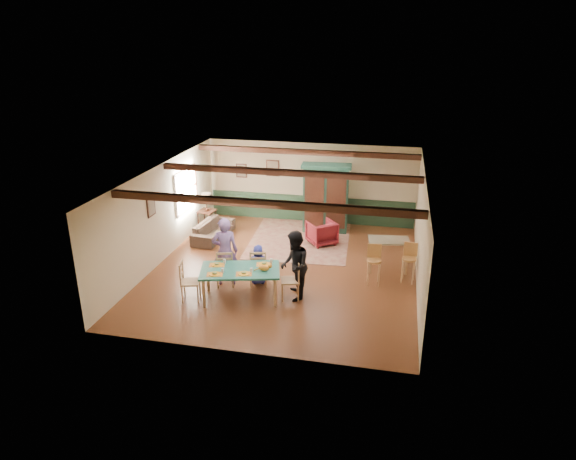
% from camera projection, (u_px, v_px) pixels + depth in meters
% --- Properties ---
extents(floor, '(8.00, 8.00, 0.00)m').
position_uv_depth(floor, '(285.00, 269.00, 13.99)').
color(floor, '#562B18').
rests_on(floor, ground).
extents(wall_back, '(7.00, 0.02, 2.70)m').
position_uv_depth(wall_back, '(311.00, 183.00, 17.16)').
color(wall_back, beige).
rests_on(wall_back, floor).
extents(wall_left, '(0.02, 8.00, 2.70)m').
position_uv_depth(wall_left, '(161.00, 214.00, 14.21)').
color(wall_left, beige).
rests_on(wall_left, floor).
extents(wall_right, '(0.02, 8.00, 2.70)m').
position_uv_depth(wall_right, '(421.00, 233.00, 12.81)').
color(wall_right, beige).
rests_on(wall_right, floor).
extents(ceiling, '(7.00, 8.00, 0.02)m').
position_uv_depth(ceiling, '(284.00, 173.00, 13.03)').
color(ceiling, silver).
rests_on(ceiling, wall_back).
extents(wainscot_back, '(6.95, 0.03, 0.90)m').
position_uv_depth(wainscot_back, '(310.00, 209.00, 17.46)').
color(wainscot_back, '#1E3724').
rests_on(wainscot_back, floor).
extents(ceiling_beam_front, '(6.95, 0.16, 0.16)m').
position_uv_depth(ceiling_beam_front, '(261.00, 203.00, 10.96)').
color(ceiling_beam_front, black).
rests_on(ceiling_beam_front, ceiling).
extents(ceiling_beam_mid, '(6.95, 0.16, 0.16)m').
position_uv_depth(ceiling_beam_mid, '(288.00, 173.00, 13.43)').
color(ceiling_beam_mid, black).
rests_on(ceiling_beam_mid, ceiling).
extents(ceiling_beam_back, '(6.95, 0.16, 0.16)m').
position_uv_depth(ceiling_beam_back, '(306.00, 152.00, 15.80)').
color(ceiling_beam_back, black).
rests_on(ceiling_beam_back, ceiling).
extents(window_left, '(0.06, 1.60, 1.30)m').
position_uv_depth(window_left, '(186.00, 190.00, 15.68)').
color(window_left, white).
rests_on(window_left, wall_left).
extents(picture_left_wall, '(0.04, 0.42, 0.52)m').
position_uv_depth(picture_left_wall, '(151.00, 207.00, 13.51)').
color(picture_left_wall, gray).
rests_on(picture_left_wall, wall_left).
extents(picture_back_a, '(0.45, 0.04, 0.55)m').
position_uv_depth(picture_back_a, '(273.00, 168.00, 17.24)').
color(picture_back_a, gray).
rests_on(picture_back_a, wall_back).
extents(picture_back_b, '(0.38, 0.04, 0.48)m').
position_uv_depth(picture_back_b, '(241.00, 171.00, 17.51)').
color(picture_back_b, gray).
rests_on(picture_back_b, wall_back).
extents(dining_table, '(2.06, 1.46, 0.78)m').
position_uv_depth(dining_table, '(241.00, 284.00, 12.30)').
color(dining_table, '#20685A').
rests_on(dining_table, floor).
extents(dining_chair_far_left, '(0.53, 0.55, 0.98)m').
position_uv_depth(dining_chair_far_left, '(226.00, 267.00, 12.95)').
color(dining_chair_far_left, tan).
rests_on(dining_chair_far_left, floor).
extents(dining_chair_far_right, '(0.53, 0.55, 0.98)m').
position_uv_depth(dining_chair_far_right, '(258.00, 267.00, 12.97)').
color(dining_chair_far_right, tan).
rests_on(dining_chair_far_right, floor).
extents(dining_chair_end_left, '(0.55, 0.53, 0.98)m').
position_uv_depth(dining_chair_end_left, '(190.00, 281.00, 12.23)').
color(dining_chair_end_left, tan).
rests_on(dining_chair_end_left, floor).
extents(dining_chair_end_right, '(0.55, 0.53, 0.98)m').
position_uv_depth(dining_chair_end_right, '(290.00, 280.00, 12.30)').
color(dining_chair_end_right, tan).
rests_on(dining_chair_end_right, floor).
extents(person_man, '(0.74, 0.57, 1.79)m').
position_uv_depth(person_man, '(225.00, 251.00, 12.88)').
color(person_man, '#7A5A9A').
rests_on(person_man, floor).
extents(person_woman, '(0.83, 0.96, 1.71)m').
position_uv_depth(person_woman, '(294.00, 266.00, 12.17)').
color(person_woman, black).
rests_on(person_woman, floor).
extents(person_child, '(0.57, 0.45, 1.04)m').
position_uv_depth(person_child, '(258.00, 264.00, 13.04)').
color(person_child, '#262F98').
rests_on(person_child, floor).
extents(cat, '(0.40, 0.23, 0.19)m').
position_uv_depth(cat, '(264.00, 267.00, 12.05)').
color(cat, orange).
rests_on(cat, dining_table).
extents(place_setting_near_left, '(0.48, 0.40, 0.11)m').
position_uv_depth(place_setting_near_left, '(215.00, 272.00, 11.88)').
color(place_setting_near_left, '#FCA621').
rests_on(place_setting_near_left, dining_table).
extents(place_setting_near_center, '(0.48, 0.40, 0.11)m').
position_uv_depth(place_setting_near_center, '(244.00, 272.00, 11.90)').
color(place_setting_near_center, '#FCA621').
rests_on(place_setting_near_center, dining_table).
extents(place_setting_far_left, '(0.48, 0.40, 0.11)m').
position_uv_depth(place_setting_far_left, '(217.00, 263.00, 12.37)').
color(place_setting_far_left, '#FCA621').
rests_on(place_setting_far_left, dining_table).
extents(place_setting_far_right, '(0.48, 0.40, 0.11)m').
position_uv_depth(place_setting_far_right, '(264.00, 262.00, 12.40)').
color(place_setting_far_right, '#FCA621').
rests_on(place_setting_far_right, dining_table).
extents(area_rug, '(3.22, 3.75, 0.01)m').
position_uv_depth(area_rug, '(300.00, 240.00, 16.01)').
color(area_rug, tan).
rests_on(area_rug, floor).
extents(armoire, '(1.60, 0.74, 2.21)m').
position_uv_depth(armoire, '(326.00, 198.00, 16.39)').
color(armoire, '#17392C').
rests_on(armoire, floor).
extents(armchair, '(1.09, 1.09, 0.72)m').
position_uv_depth(armchair, '(322.00, 233.00, 15.60)').
color(armchair, '#4C0F18').
rests_on(armchair, floor).
extents(sofa, '(0.88, 1.92, 0.54)m').
position_uv_depth(sofa, '(213.00, 230.00, 16.06)').
color(sofa, '#3E3027').
rests_on(sofa, floor).
extents(end_table, '(0.57, 0.57, 0.63)m').
position_uv_depth(end_table, '(207.00, 220.00, 16.83)').
color(end_table, black).
rests_on(end_table, floor).
extents(table_lamp, '(0.35, 0.35, 0.58)m').
position_uv_depth(table_lamp, '(206.00, 202.00, 16.62)').
color(table_lamp, '#D3B688').
rests_on(table_lamp, end_table).
extents(counter_table, '(1.15, 0.76, 0.90)m').
position_uv_depth(counter_table, '(388.00, 255.00, 13.78)').
color(counter_table, '#9E987B').
rests_on(counter_table, floor).
extents(bar_stool_left, '(0.41, 0.44, 1.04)m').
position_uv_depth(bar_stool_left, '(374.00, 265.00, 12.99)').
color(bar_stool_left, tan).
rests_on(bar_stool_left, floor).
extents(bar_stool_right, '(0.42, 0.45, 1.03)m').
position_uv_depth(bar_stool_right, '(409.00, 263.00, 13.11)').
color(bar_stool_right, tan).
rests_on(bar_stool_right, floor).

